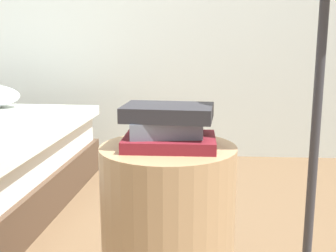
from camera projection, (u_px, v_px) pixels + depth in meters
side_table at (168, 230)px, 1.44m from camera, size 0.44×0.44×0.58m
book_maroon at (170, 142)px, 1.37m from camera, size 0.29×0.21×0.04m
book_slate at (165, 127)px, 1.38m from camera, size 0.24×0.21×0.05m
book_charcoal at (169, 112)px, 1.36m from camera, size 0.29×0.21×0.05m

